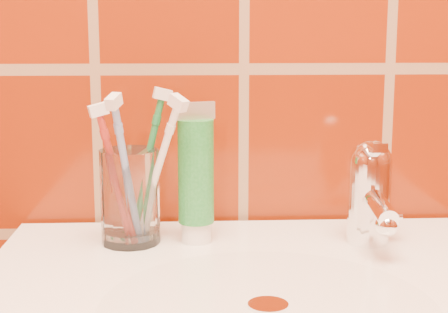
{
  "coord_description": "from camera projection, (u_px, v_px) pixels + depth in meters",
  "views": [
    {
      "loc": [
        -0.07,
        0.35,
        1.09
      ],
      "look_at": [
        -0.03,
        1.08,
        0.95
      ],
      "focal_mm": 55.0,
      "sensor_mm": 36.0,
      "label": 1
    }
  ],
  "objects": [
    {
      "name": "glass_tumbler",
      "position": [
        130.0,
        197.0,
        0.78
      ],
      "size": [
        0.08,
        0.08,
        0.11
      ],
      "primitive_type": "cylinder",
      "rotation": [
        0.0,
        0.0,
        0.19
      ],
      "color": "white",
      "rests_on": "pedestal_sink"
    },
    {
      "name": "toothpaste_tube",
      "position": [
        196.0,
        178.0,
        0.78
      ],
      "size": [
        0.05,
        0.04,
        0.16
      ],
      "rotation": [
        0.0,
        0.0,
        0.33
      ],
      "color": "white",
      "rests_on": "pedestal_sink"
    },
    {
      "name": "faucet",
      "position": [
        370.0,
        189.0,
        0.77
      ],
      "size": [
        0.05,
        0.11,
        0.12
      ],
      "color": "white",
      "rests_on": "pedestal_sink"
    },
    {
      "name": "toothbrush_0",
      "position": [
        116.0,
        177.0,
        0.76
      ],
      "size": [
        0.09,
        0.08,
        0.17
      ],
      "primitive_type": null,
      "rotation": [
        0.23,
        0.0,
        -1.22
      ],
      "color": "#A42B23",
      "rests_on": "glass_tumbler"
    },
    {
      "name": "toothbrush_1",
      "position": [
        127.0,
        174.0,
        0.74
      ],
      "size": [
        0.08,
        0.13,
        0.2
      ],
      "primitive_type": null,
      "rotation": [
        0.31,
        0.0,
        -0.35
      ],
      "color": "#708DC8",
      "rests_on": "glass_tumbler"
    },
    {
      "name": "toothbrush_2",
      "position": [
        146.0,
        166.0,
        0.78
      ],
      "size": [
        0.09,
        0.08,
        0.18
      ],
      "primitive_type": null,
      "rotation": [
        0.24,
        0.0,
        1.77
      ],
      "color": "#1E7139",
      "rests_on": "glass_tumbler"
    },
    {
      "name": "toothbrush_3",
      "position": [
        157.0,
        173.0,
        0.75
      ],
      "size": [
        0.15,
        0.15,
        0.19
      ],
      "primitive_type": null,
      "rotation": [
        0.42,
        0.0,
        0.8
      ],
      "color": "white",
      "rests_on": "glass_tumbler"
    }
  ]
}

